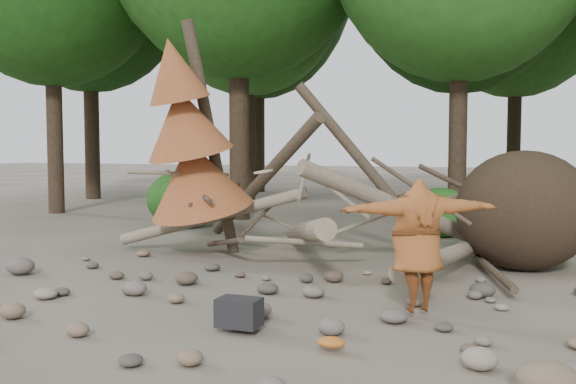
% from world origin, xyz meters
% --- Properties ---
extents(ground, '(120.00, 120.00, 0.00)m').
position_xyz_m(ground, '(0.00, 0.00, 0.00)').
color(ground, '#514C44').
rests_on(ground, ground).
extents(deadfall_pile, '(8.55, 5.24, 3.30)m').
position_xyz_m(deadfall_pile, '(2.02, 4.24, 0.95)').
color(deadfall_pile, '#332619').
rests_on(deadfall_pile, ground).
extents(dead_conifer, '(2.06, 2.16, 4.35)m').
position_xyz_m(dead_conifer, '(-3.12, 3.37, 2.11)').
color(dead_conifer, '#4C3F30').
rests_on(dead_conifer, ground).
extents(bush_left, '(1.80, 1.80, 1.44)m').
position_xyz_m(bush_left, '(-5.50, 7.20, 0.72)').
color(bush_left, '#1D5015').
rests_on(bush_left, ground).
extents(bush_mid, '(1.40, 1.40, 1.12)m').
position_xyz_m(bush_mid, '(0.80, 7.80, 0.56)').
color(bush_mid, '#27661D').
rests_on(bush_mid, ground).
extents(frisbee_thrower, '(3.28, 1.47, 1.66)m').
position_xyz_m(frisbee_thrower, '(1.46, 0.68, 0.88)').
color(frisbee_thrower, brown).
rests_on(frisbee_thrower, ground).
extents(backpack, '(0.47, 0.32, 0.31)m').
position_xyz_m(backpack, '(-0.27, -0.60, 0.16)').
color(backpack, black).
rests_on(backpack, ground).
extents(cloth_green, '(0.42, 0.35, 0.16)m').
position_xyz_m(cloth_green, '(-0.40, -0.39, 0.08)').
color(cloth_green, '#316026').
rests_on(cloth_green, ground).
extents(cloth_orange, '(0.28, 0.23, 0.10)m').
position_xyz_m(cloth_orange, '(0.89, -0.92, 0.05)').
color(cloth_orange, '#B35C1E').
rests_on(cloth_orange, ground).
extents(boulder_front_right, '(0.50, 0.45, 0.30)m').
position_xyz_m(boulder_front_right, '(2.87, -1.40, 0.15)').
color(boulder_front_right, '#756049').
rests_on(boulder_front_right, ground).
extents(boulder_mid_left, '(0.46, 0.41, 0.28)m').
position_xyz_m(boulder_mid_left, '(-4.88, 1.03, 0.14)').
color(boulder_mid_left, '#5E554F').
rests_on(boulder_mid_left, ground).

